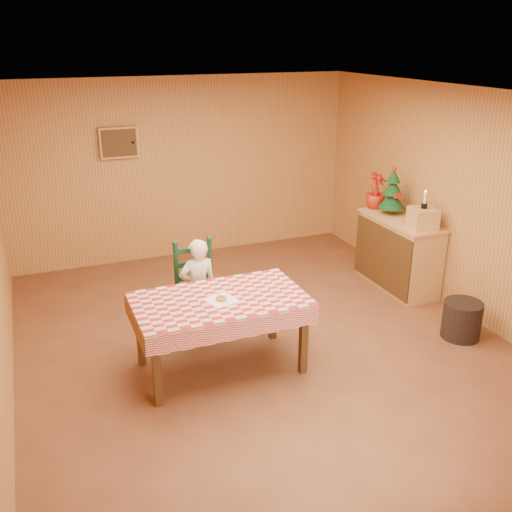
# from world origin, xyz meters

# --- Properties ---
(ground) EXTENTS (6.00, 6.00, 0.00)m
(ground) POSITION_xyz_m (0.00, 0.00, 0.00)
(ground) COLOR brown
(ground) RESTS_ON ground
(cabin_walls) EXTENTS (5.10, 6.05, 2.65)m
(cabin_walls) POSITION_xyz_m (-0.00, 0.53, 1.83)
(cabin_walls) COLOR #C48946
(cabin_walls) RESTS_ON ground
(dining_table) EXTENTS (1.66, 0.96, 0.77)m
(dining_table) POSITION_xyz_m (-0.56, -0.27, 0.69)
(dining_table) COLOR #4E2F14
(dining_table) RESTS_ON ground
(ladder_chair) EXTENTS (0.44, 0.40, 1.08)m
(ladder_chair) POSITION_xyz_m (-0.56, 0.52, 0.50)
(ladder_chair) COLOR black
(ladder_chair) RESTS_ON ground
(seated_child) EXTENTS (0.41, 0.27, 1.12)m
(seated_child) POSITION_xyz_m (-0.56, 0.46, 0.56)
(seated_child) COLOR silver
(seated_child) RESTS_ON ground
(napkin) EXTENTS (0.32, 0.32, 0.00)m
(napkin) POSITION_xyz_m (-0.56, -0.32, 0.77)
(napkin) COLOR white
(napkin) RESTS_ON dining_table
(donut) EXTENTS (0.12, 0.12, 0.04)m
(donut) POSITION_xyz_m (-0.56, -0.32, 0.79)
(donut) COLOR #BF7A44
(donut) RESTS_ON napkin
(shelf_unit) EXTENTS (0.54, 1.24, 0.93)m
(shelf_unit) POSITION_xyz_m (2.22, 0.76, 0.47)
(shelf_unit) COLOR tan
(shelf_unit) RESTS_ON ground
(crate) EXTENTS (0.35, 0.35, 0.25)m
(crate) POSITION_xyz_m (2.23, 0.36, 1.06)
(crate) COLOR tan
(crate) RESTS_ON shelf_unit
(christmas_tree) EXTENTS (0.34, 0.34, 0.62)m
(christmas_tree) POSITION_xyz_m (2.23, 1.01, 1.21)
(christmas_tree) COLOR #4E2F14
(christmas_tree) RESTS_ON shelf_unit
(flower_arrangement) EXTENTS (0.33, 0.33, 0.48)m
(flower_arrangement) POSITION_xyz_m (2.18, 1.31, 1.17)
(flower_arrangement) COLOR #B11E10
(flower_arrangement) RESTS_ON shelf_unit
(candle_set) EXTENTS (0.07, 0.07, 0.22)m
(candle_set) POSITION_xyz_m (2.23, 0.36, 1.24)
(candle_set) COLOR black
(candle_set) RESTS_ON crate
(storage_bin) EXTENTS (0.47, 0.47, 0.42)m
(storage_bin) POSITION_xyz_m (2.08, -0.66, 0.21)
(storage_bin) COLOR black
(storage_bin) RESTS_ON ground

